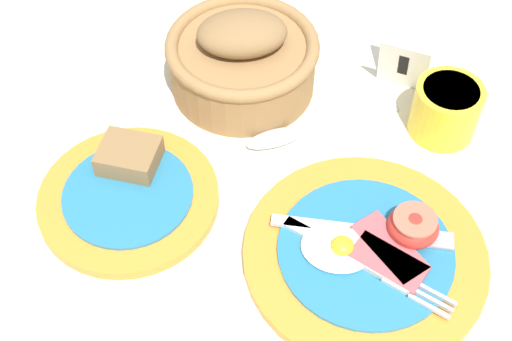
# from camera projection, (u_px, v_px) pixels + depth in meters

# --- Properties ---
(ground_plane) EXTENTS (3.00, 3.00, 0.00)m
(ground_plane) POSITION_uv_depth(u_px,v_px,m) (306.00, 268.00, 0.72)
(ground_plane) COLOR beige
(breakfast_plate) EXTENTS (0.25, 0.25, 0.04)m
(breakfast_plate) POSITION_uv_depth(u_px,v_px,m) (369.00, 252.00, 0.72)
(breakfast_plate) COLOR orange
(breakfast_plate) RESTS_ON ground_plane
(bread_plate) EXTENTS (0.19, 0.19, 0.04)m
(bread_plate) POSITION_uv_depth(u_px,v_px,m) (129.00, 192.00, 0.76)
(bread_plate) COLOR orange
(bread_plate) RESTS_ON ground_plane
(sugar_cup) EXTENTS (0.08, 0.08, 0.06)m
(sugar_cup) POSITION_uv_depth(u_px,v_px,m) (446.00, 109.00, 0.81)
(sugar_cup) COLOR yellow
(sugar_cup) RESTS_ON ground_plane
(bread_basket) EXTENTS (0.18, 0.18, 0.10)m
(bread_basket) POSITION_uv_depth(u_px,v_px,m) (243.00, 58.00, 0.84)
(bread_basket) COLOR olive
(bread_basket) RESTS_ON ground_plane
(number_card) EXTENTS (0.07, 0.06, 0.07)m
(number_card) POSITION_uv_depth(u_px,v_px,m) (406.00, 60.00, 0.85)
(number_card) COLOR white
(number_card) RESTS_ON ground_plane
(teaspoon_by_saucer) EXTENTS (0.17, 0.12, 0.01)m
(teaspoon_by_saucer) POSITION_uv_depth(u_px,v_px,m) (297.00, 133.00, 0.82)
(teaspoon_by_saucer) COLOR silver
(teaspoon_by_saucer) RESTS_ON ground_plane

